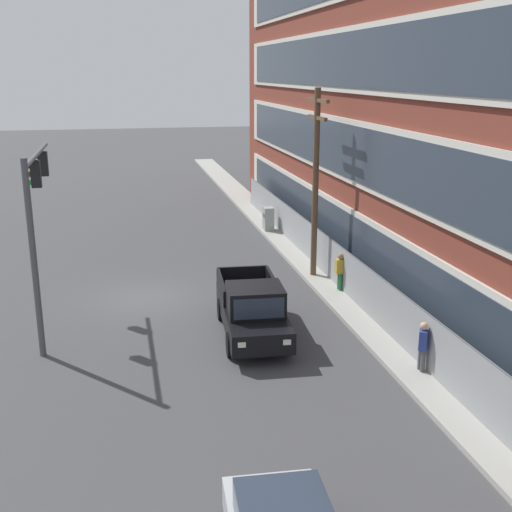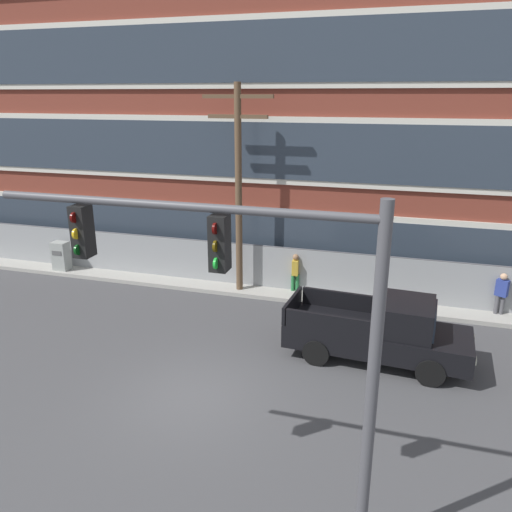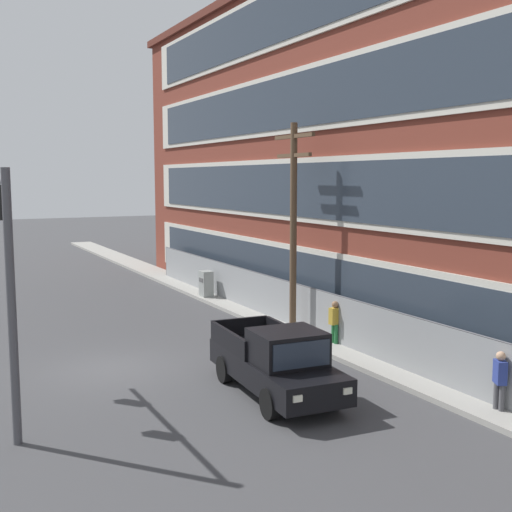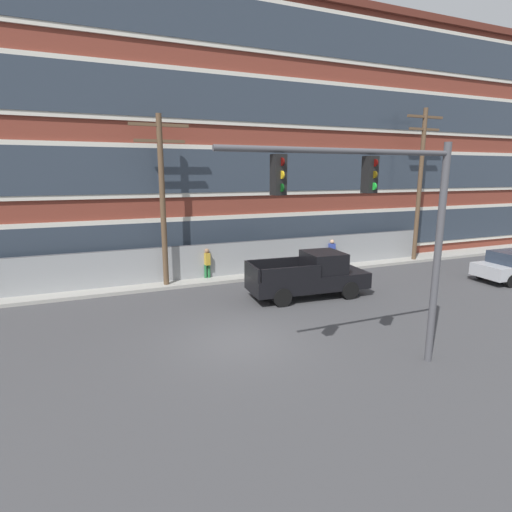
# 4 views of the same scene
# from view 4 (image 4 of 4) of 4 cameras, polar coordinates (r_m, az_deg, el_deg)

# --- Properties ---
(ground_plane) EXTENTS (160.00, 160.00, 0.00)m
(ground_plane) POSITION_cam_4_polar(r_m,az_deg,el_deg) (13.53, -2.38, -12.07)
(ground_plane) COLOR #424244
(sidewalk_building_side) EXTENTS (80.00, 1.78, 0.16)m
(sidewalk_building_side) POSITION_cam_4_polar(r_m,az_deg,el_deg) (20.56, -9.85, -3.60)
(sidewalk_building_side) COLOR #9E9B93
(sidewalk_building_side) RESTS_ON ground
(brick_mill_building) EXTENTS (52.23, 11.71, 14.75)m
(brick_mill_building) POSITION_cam_4_polar(r_m,az_deg,el_deg) (27.42, -3.43, 15.77)
(brick_mill_building) COLOR brown
(brick_mill_building) RESTS_ON ground
(chain_link_fence) EXTENTS (31.92, 0.06, 1.91)m
(chain_link_fence) POSITION_cam_4_polar(r_m,az_deg,el_deg) (20.29, -12.89, -1.33)
(chain_link_fence) COLOR gray
(chain_link_fence) RESTS_ON ground
(traffic_signal_mast) EXTENTS (6.60, 0.43, 6.28)m
(traffic_signal_mast) POSITION_cam_4_polar(r_m,az_deg,el_deg) (10.84, 18.12, 6.10)
(traffic_signal_mast) COLOR #4C4C51
(traffic_signal_mast) RESTS_ON ground
(pickup_truck_black) EXTENTS (5.51, 2.33, 2.00)m
(pickup_truck_black) POSITION_cam_4_polar(r_m,az_deg,el_deg) (18.05, 7.78, -2.84)
(pickup_truck_black) COLOR black
(pickup_truck_black) RESTS_ON ground
(utility_pole_near_corner) EXTENTS (2.68, 0.26, 8.08)m
(utility_pole_near_corner) POSITION_cam_4_polar(r_m,az_deg,el_deg) (19.26, -13.25, 8.67)
(utility_pole_near_corner) COLOR brown
(utility_pole_near_corner) RESTS_ON ground
(utility_pole_midblock) EXTENTS (2.60, 0.26, 9.19)m
(utility_pole_midblock) POSITION_cam_4_polar(r_m,az_deg,el_deg) (26.44, 22.40, 10.09)
(utility_pole_midblock) COLOR brown
(utility_pole_midblock) RESTS_ON ground
(pedestrian_near_cabinet) EXTENTS (0.47, 0.40, 1.69)m
(pedestrian_near_cabinet) POSITION_cam_4_polar(r_m,az_deg,el_deg) (23.62, 10.77, 0.60)
(pedestrian_near_cabinet) COLOR #4C4C51
(pedestrian_near_cabinet) RESTS_ON ground
(pedestrian_by_fence) EXTENTS (0.32, 0.42, 1.69)m
(pedestrian_by_fence) POSITION_cam_4_polar(r_m,az_deg,el_deg) (20.63, -7.00, -0.90)
(pedestrian_by_fence) COLOR #236B38
(pedestrian_by_fence) RESTS_ON ground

